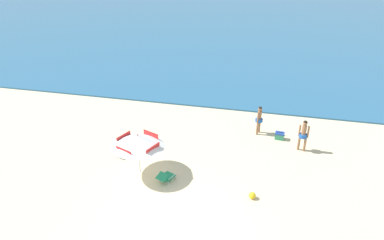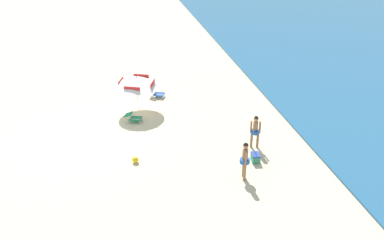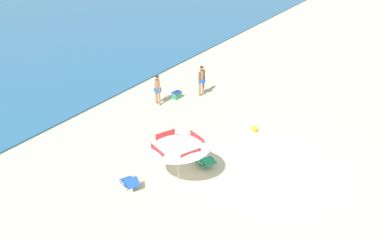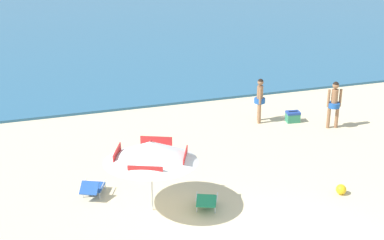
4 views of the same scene
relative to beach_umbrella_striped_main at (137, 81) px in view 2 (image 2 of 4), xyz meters
The scene contains 8 objects.
ground_plane 4.35m from the beach_umbrella_striped_main, 50.51° to the right, with size 800.00×800.00×0.00m, color beige.
beach_umbrella_striped_main is the anchor object (origin of this frame).
lounge_chair_under_umbrella 2.40m from the beach_umbrella_striped_main, 138.87° to the left, with size 0.85×1.03×0.53m.
lounge_chair_beside_umbrella 2.06m from the beach_umbrella_striped_main, 16.69° to the right, with size 0.82×1.01×0.51m.
person_standing_near_shore 7.22m from the beach_umbrella_striped_main, 43.49° to the left, with size 0.41×0.47×1.66m.
person_standing_beside 8.36m from the beach_umbrella_striped_main, 25.91° to the left, with size 0.51×0.43×1.74m.
cooler_box 8.00m from the beach_umbrella_striped_main, 35.50° to the left, with size 0.53×0.40×0.43m.
beach_ball 5.57m from the beach_umbrella_striped_main, ahead, with size 0.29×0.29×0.29m, color yellow.
Camera 2 is at (19.03, 1.30, 10.73)m, focal length 40.09 mm.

